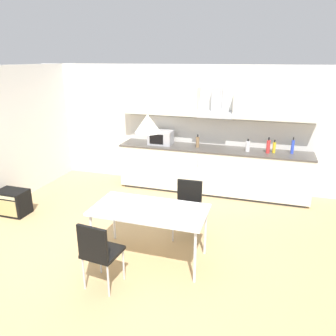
{
  "coord_description": "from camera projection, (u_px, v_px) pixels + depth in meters",
  "views": [
    {
      "loc": [
        1.77,
        -3.84,
        2.63
      ],
      "look_at": [
        0.35,
        0.77,
        1.0
      ],
      "focal_mm": 35.0,
      "sensor_mm": 36.0,
      "label": 1
    }
  ],
  "objects": [
    {
      "name": "ground_plane",
      "position": [
        130.0,
        247.0,
        4.81
      ],
      "size": [
        8.2,
        8.22,
        0.02
      ],
      "primitive_type": "cube",
      "color": "tan"
    },
    {
      "name": "wall_back",
      "position": [
        181.0,
        126.0,
        6.93
      ],
      "size": [
        6.56,
        0.1,
        2.51
      ],
      "primitive_type": "cube",
      "color": "silver",
      "rests_on": "ground_plane"
    },
    {
      "name": "kitchen_counter",
      "position": [
        212.0,
        170.0,
        6.64
      ],
      "size": [
        3.79,
        0.67,
        0.92
      ],
      "color": "#333333",
      "rests_on": "ground_plane"
    },
    {
      "name": "backsplash_tile",
      "position": [
        216.0,
        132.0,
        6.68
      ],
      "size": [
        3.77,
        0.02,
        0.52
      ],
      "primitive_type": "cube",
      "color": "silver",
      "rests_on": "kitchen_counter"
    },
    {
      "name": "upper_wall_cabinets",
      "position": [
        216.0,
        103.0,
        6.35
      ],
      "size": [
        3.77,
        0.4,
        0.56
      ],
      "color": "silver"
    },
    {
      "name": "microwave",
      "position": [
        161.0,
        138.0,
        6.75
      ],
      "size": [
        0.48,
        0.35,
        0.28
      ],
      "color": "#ADADB2",
      "rests_on": "kitchen_counter"
    },
    {
      "name": "bottle_red",
      "position": [
        268.0,
        146.0,
        6.12
      ],
      "size": [
        0.07,
        0.07,
        0.3
      ],
      "color": "red",
      "rests_on": "kitchen_counter"
    },
    {
      "name": "bottle_brown",
      "position": [
        198.0,
        142.0,
        6.52
      ],
      "size": [
        0.07,
        0.07,
        0.26
      ],
      "color": "brown",
      "rests_on": "kitchen_counter"
    },
    {
      "name": "bottle_blue",
      "position": [
        293.0,
        147.0,
        6.08
      ],
      "size": [
        0.06,
        0.06,
        0.31
      ],
      "color": "blue",
      "rests_on": "kitchen_counter"
    },
    {
      "name": "bottle_yellow",
      "position": [
        274.0,
        147.0,
        6.14
      ],
      "size": [
        0.06,
        0.06,
        0.25
      ],
      "color": "yellow",
      "rests_on": "kitchen_counter"
    },
    {
      "name": "bottle_white",
      "position": [
        248.0,
        146.0,
        6.24
      ],
      "size": [
        0.08,
        0.08,
        0.24
      ],
      "color": "white",
      "rests_on": "kitchen_counter"
    },
    {
      "name": "dining_table",
      "position": [
        149.0,
        212.0,
        4.31
      ],
      "size": [
        1.51,
        0.77,
        0.75
      ],
      "color": "white",
      "rests_on": "ground_plane"
    },
    {
      "name": "chair_far_right",
      "position": [
        188.0,
        203.0,
        4.96
      ],
      "size": [
        0.41,
        0.41,
        0.87
      ],
      "color": "black",
      "rests_on": "ground_plane"
    },
    {
      "name": "chair_near_left",
      "position": [
        98.0,
        249.0,
        3.77
      ],
      "size": [
        0.44,
        0.44,
        0.87
      ],
      "color": "black",
      "rests_on": "ground_plane"
    },
    {
      "name": "guitar_amp",
      "position": [
        13.0,
        202.0,
        5.74
      ],
      "size": [
        0.52,
        0.37,
        0.44
      ],
      "color": "black",
      "rests_on": "ground_plane"
    },
    {
      "name": "pendant_lamp",
      "position": [
        148.0,
        123.0,
        3.93
      ],
      "size": [
        0.32,
        0.32,
        0.22
      ],
      "primitive_type": "cone",
      "color": "silver"
    }
  ]
}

